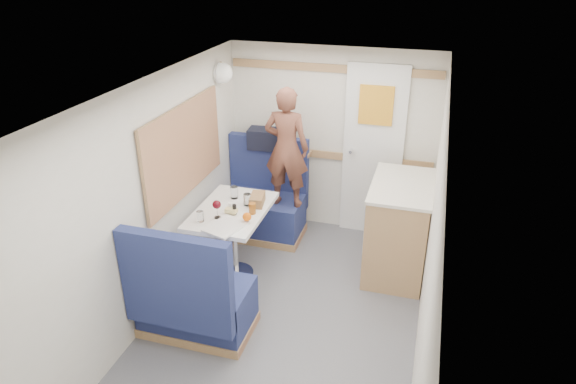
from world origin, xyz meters
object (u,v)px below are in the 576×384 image
(galley_counter, at_px, (398,227))
(wine_glass, at_px, (217,205))
(bench_near, at_px, (193,304))
(tumbler_right, at_px, (247,200))
(bench_far, at_px, (263,208))
(tumbler_left, at_px, (200,216))
(person, at_px, (286,148))
(cheese_block, at_px, (231,210))
(pepper_grinder, at_px, (234,209))
(salt_grinder, at_px, (231,207))
(dome_light, at_px, (222,73))
(beer_glass, at_px, (252,208))
(duffel_bag, at_px, (269,139))
(orange_fruit, at_px, (247,217))
(tray, at_px, (226,227))
(tumbler_mid, at_px, (234,192))
(bread_loaf, at_px, (257,200))
(dinette_table, at_px, (232,224))

(galley_counter, bearing_deg, wine_glass, -154.19)
(bench_near, bearing_deg, tumbler_right, 83.53)
(bench_far, distance_m, tumbler_left, 1.26)
(person, distance_m, cheese_block, 0.94)
(pepper_grinder, height_order, salt_grinder, pepper_grinder)
(dome_light, distance_m, wine_glass, 1.42)
(beer_glass, bearing_deg, galley_counter, 24.58)
(duffel_bag, distance_m, tumbler_right, 1.04)
(bench_far, distance_m, galley_counter, 1.51)
(orange_fruit, bearing_deg, dome_light, 120.44)
(tray, relative_size, cheese_block, 3.23)
(beer_glass, xyz_separation_m, pepper_grinder, (-0.15, -0.06, -0.00))
(dome_light, bearing_deg, tumbler_right, -55.60)
(wine_glass, xyz_separation_m, salt_grinder, (0.07, 0.13, -0.08))
(tumbler_mid, distance_m, bread_loaf, 0.26)
(bench_far, relative_size, wine_glass, 6.25)
(wine_glass, bearing_deg, tumbler_right, 61.15)
(bench_far, bearing_deg, bench_near, -90.00)
(pepper_grinder, bearing_deg, tumbler_left, -138.65)
(wine_glass, bearing_deg, bench_near, -85.23)
(tray, xyz_separation_m, orange_fruit, (0.15, 0.13, 0.05))
(beer_glass, bearing_deg, bench_near, -104.14)
(dome_light, distance_m, pepper_grinder, 1.43)
(salt_grinder, bearing_deg, galley_counter, 22.52)
(person, height_order, beer_glass, person)
(tray, xyz_separation_m, tumbler_right, (0.03, 0.45, 0.05))
(bread_loaf, bearing_deg, wine_glass, -125.43)
(wine_glass, distance_m, tumbler_right, 0.35)
(tumbler_left, relative_size, pepper_grinder, 1.05)
(tumbler_right, bearing_deg, duffel_bag, 96.56)
(dome_light, xyz_separation_m, duffel_bag, (0.39, 0.27, -0.74))
(wine_glass, relative_size, tumbler_right, 1.50)
(galley_counter, distance_m, tumbler_mid, 1.59)
(pepper_grinder, bearing_deg, orange_fruit, -35.40)
(dinette_table, relative_size, tumbler_left, 9.29)
(duffel_bag, distance_m, tumbler_mid, 0.93)
(tumbler_left, xyz_separation_m, bread_loaf, (0.36, 0.45, -0.00))
(bench_near, height_order, cheese_block, bench_near)
(duffel_bag, distance_m, tray, 1.48)
(person, relative_size, tumbler_right, 11.05)
(bench_near, xyz_separation_m, bread_loaf, (0.19, 1.03, 0.47))
(duffel_bag, height_order, tumbler_right, duffel_bag)
(bench_far, relative_size, tumbler_right, 9.37)
(dinette_table, distance_m, galley_counter, 1.57)
(tray, xyz_separation_m, beer_glass, (0.13, 0.31, 0.04))
(orange_fruit, distance_m, beer_glass, 0.17)
(bread_loaf, bearing_deg, orange_fruit, -84.73)
(tumbler_right, bearing_deg, person, 73.91)
(orange_fruit, bearing_deg, cheese_block, 150.71)
(person, bearing_deg, tumbler_right, 74.07)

